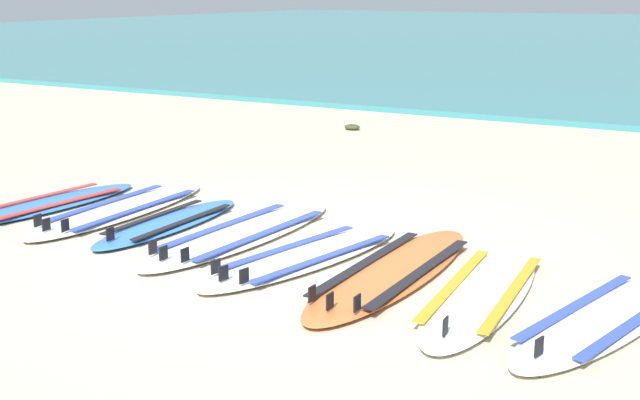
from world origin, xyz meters
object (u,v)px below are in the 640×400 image
object	(u,v)px
surfboard_1	(120,210)
surfboard_4	(305,257)
surfboard_5	(393,271)
surfboard_6	(483,292)
surfboard_7	(604,319)
surfboard_0	(49,204)
surfboard_2	(169,223)
surfboard_3	(242,234)

from	to	relation	value
surfboard_1	surfboard_4	distance (m)	2.36
surfboard_4	surfboard_5	size ratio (longest dim) A/B	0.92
surfboard_6	surfboard_7	world-z (taller)	same
surfboard_7	surfboard_0	bearing A→B (deg)	176.51
surfboard_6	surfboard_1	bearing A→B (deg)	173.41
surfboard_1	surfboard_2	world-z (taller)	same
surfboard_1	surfboard_5	size ratio (longest dim) A/B	0.96
surfboard_7	surfboard_2	bearing A→B (deg)	174.47
surfboard_2	surfboard_7	distance (m)	4.01
surfboard_2	surfboard_3	distance (m)	0.80
surfboard_2	surfboard_6	distance (m)	3.15
surfboard_2	surfboard_3	world-z (taller)	same
surfboard_7	surfboard_6	bearing A→B (deg)	175.12
surfboard_4	surfboard_5	bearing A→B (deg)	1.51
surfboard_4	surfboard_6	distance (m)	1.52
surfboard_0	surfboard_2	size ratio (longest dim) A/B	1.12
surfboard_2	surfboard_4	size ratio (longest dim) A/B	0.84
surfboard_1	surfboard_4	size ratio (longest dim) A/B	1.05
surfboard_2	surfboard_3	bearing A→B (deg)	2.73
surfboard_4	surfboard_5	distance (m)	0.77
surfboard_0	surfboard_4	size ratio (longest dim) A/B	0.94
surfboard_0	surfboard_6	xyz separation A→B (m)	(4.63, -0.26, -0.00)
surfboard_1	surfboard_2	size ratio (longest dim) A/B	1.25
surfboard_1	surfboard_2	xyz separation A→B (m)	(0.72, -0.13, -0.00)
surfboard_3	surfboard_0	bearing A→B (deg)	-177.77
surfboard_6	surfboard_4	bearing A→B (deg)	177.14
surfboard_4	surfboard_5	xyz separation A→B (m)	(0.77, 0.02, -0.00)
surfboard_2	surfboard_4	world-z (taller)	same
surfboard_0	surfboard_3	xyz separation A→B (m)	(2.30, 0.09, 0.00)
surfboard_2	surfboard_6	world-z (taller)	same
surfboard_1	surfboard_6	world-z (taller)	same
surfboard_3	surfboard_4	xyz separation A→B (m)	(0.82, -0.28, 0.00)
surfboard_0	surfboard_1	size ratio (longest dim) A/B	0.89
surfboard_1	surfboard_5	xyz separation A→B (m)	(3.10, -0.35, -0.00)
surfboard_0	surfboard_7	bearing A→B (deg)	-3.49
surfboard_7	surfboard_4	bearing A→B (deg)	176.41
surfboard_5	surfboard_6	bearing A→B (deg)	-7.31
surfboard_2	surfboard_1	bearing A→B (deg)	169.63
surfboard_0	surfboard_2	xyz separation A→B (m)	(1.50, 0.05, 0.00)
surfboard_1	surfboard_5	bearing A→B (deg)	-6.41
surfboard_2	surfboard_7	world-z (taller)	same
surfboard_6	surfboard_3	bearing A→B (deg)	171.45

